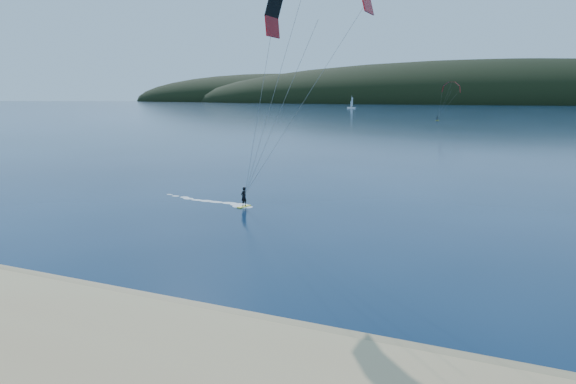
% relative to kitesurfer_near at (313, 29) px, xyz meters
% --- Properties ---
extents(ground, '(1800.00, 1800.00, 0.00)m').
position_rel_kitesurfer_near_xyz_m(ground, '(-1.49, -20.58, -14.43)').
color(ground, '#061931').
rests_on(ground, ground).
extents(wet_sand, '(220.00, 2.50, 0.10)m').
position_rel_kitesurfer_near_xyz_m(wet_sand, '(-1.49, -16.08, -14.38)').
color(wet_sand, '#8B7B51').
rests_on(wet_sand, ground).
extents(headland, '(1200.00, 310.00, 140.00)m').
position_rel_kitesurfer_near_xyz_m(headland, '(-0.86, 724.70, -14.43)').
color(headland, black).
rests_on(headland, ground).
extents(kitesurfer_near, '(24.00, 9.24, 18.12)m').
position_rel_kitesurfer_near_xyz_m(kitesurfer_near, '(0.00, 0.00, 0.00)').
color(kitesurfer_near, yellow).
rests_on(kitesurfer_near, ground).
extents(kitesurfer_far, '(9.64, 5.00, 13.55)m').
position_rel_kitesurfer_near_xyz_m(kitesurfer_far, '(-15.61, 183.59, -2.83)').
color(kitesurfer_far, yellow).
rests_on(kitesurfer_far, ground).
extents(sailboat, '(7.14, 4.48, 9.97)m').
position_rel_kitesurfer_near_xyz_m(sailboat, '(-116.34, 371.65, -13.69)').
color(sailboat, white).
rests_on(sailboat, ground).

